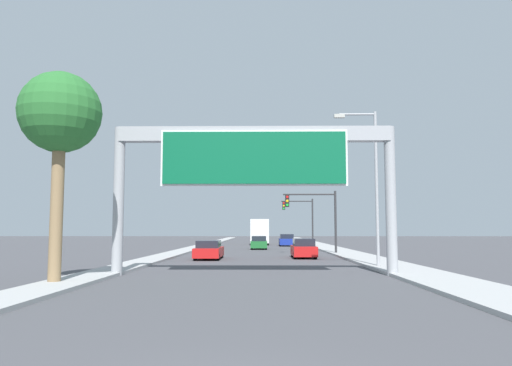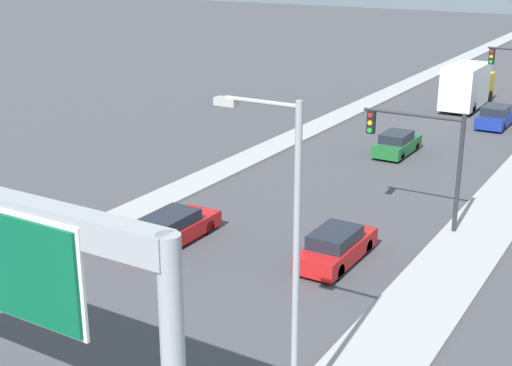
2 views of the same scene
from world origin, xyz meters
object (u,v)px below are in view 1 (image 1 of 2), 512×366
object	(u,v)px
car_mid_center	(209,250)
car_far_left	(287,240)
palm_tree_foreground	(60,116)
car_mid_right	(259,243)
sign_gantry	(254,160)
street_lamp_right	(371,175)
traffic_light_mid_block	(302,214)
truck_box_primary	(260,232)
car_far_center	(304,249)
traffic_light_near_intersection	(317,211)

from	to	relation	value
car_mid_center	car_far_left	bearing A→B (deg)	76.19
car_far_left	palm_tree_foreground	xyz separation A→B (m)	(-11.19, -45.40, 5.94)
car_far_left	car_mid_right	xyz separation A→B (m)	(-3.50, -10.42, -0.04)
sign_gantry	street_lamp_right	distance (m)	8.08
car_mid_center	traffic_light_mid_block	world-z (taller)	traffic_light_mid_block
truck_box_primary	traffic_light_mid_block	size ratio (longest dim) A/B	1.28
palm_tree_foreground	car_far_center	bearing A→B (deg)	58.99
car_mid_center	traffic_light_near_intersection	distance (m)	11.68
truck_box_primary	street_lamp_right	size ratio (longest dim) A/B	0.87
car_far_left	street_lamp_right	distance (m)	37.11
car_far_left	street_lamp_right	world-z (taller)	street_lamp_right
car_mid_right	car_mid_center	distance (m)	18.40
car_far_left	traffic_light_mid_block	xyz separation A→B (m)	(1.96, -1.30, 3.33)
traffic_light_mid_block	palm_tree_foreground	xyz separation A→B (m)	(-13.15, -44.09, 2.62)
car_far_left	street_lamp_right	size ratio (longest dim) A/B	0.50
car_far_left	traffic_light_mid_block	size ratio (longest dim) A/B	0.74
car_far_center	car_mid_center	size ratio (longest dim) A/B	0.96
sign_gantry	street_lamp_right	xyz separation A→B (m)	(6.57, 4.71, -0.25)
car_mid_right	traffic_light_near_intersection	bearing A→B (deg)	-64.59
car_mid_center	traffic_light_mid_block	xyz separation A→B (m)	(8.96, 27.18, 3.40)
car_mid_center	street_lamp_right	size ratio (longest dim) A/B	0.53
car_far_left	truck_box_primary	world-z (taller)	truck_box_primary
car_mid_right	car_far_left	bearing A→B (deg)	71.43
car_mid_center	palm_tree_foreground	distance (m)	18.44
car_mid_center	palm_tree_foreground	world-z (taller)	palm_tree_foreground
car_mid_center	street_lamp_right	xyz separation A→B (m)	(10.07, -8.24, 4.55)
car_far_center	traffic_light_mid_block	xyz separation A→B (m)	(1.96, 25.48, 3.36)
car_mid_right	car_mid_center	xyz separation A→B (m)	(-3.50, -18.06, -0.03)
traffic_light_near_intersection	traffic_light_mid_block	bearing A→B (deg)	89.18
car_far_left	car_mid_right	world-z (taller)	car_far_left
car_far_left	sign_gantry	bearing A→B (deg)	-94.83
car_far_center	traffic_light_mid_block	world-z (taller)	traffic_light_mid_block
car_far_center	street_lamp_right	world-z (taller)	street_lamp_right
car_far_left	traffic_light_near_intersection	xyz separation A→B (m)	(1.67, -21.30, 3.04)
car_mid_center	truck_box_primary	bearing A→B (deg)	84.04
car_far_left	car_mid_right	distance (m)	10.99
traffic_light_near_intersection	street_lamp_right	xyz separation A→B (m)	(1.40, -15.41, 1.44)
car_far_center	truck_box_primary	distance (m)	32.07
truck_box_primary	street_lamp_right	distance (m)	42.44
car_far_left	traffic_light_near_intersection	size ratio (longest dim) A/B	0.81
car_far_center	truck_box_primary	bearing A→B (deg)	96.27
car_mid_right	traffic_light_mid_block	xyz separation A→B (m)	(5.46, 9.12, 3.37)
car_far_center	street_lamp_right	xyz separation A→B (m)	(3.07, -9.93, 4.51)
car_far_left	car_far_center	size ratio (longest dim) A/B	0.97
palm_tree_foreground	traffic_light_mid_block	bearing A→B (deg)	73.40
sign_gantry	traffic_light_near_intersection	world-z (taller)	sign_gantry
street_lamp_right	car_mid_center	bearing A→B (deg)	140.72
car_far_center	palm_tree_foreground	world-z (taller)	palm_tree_foreground
sign_gantry	car_far_left	xyz separation A→B (m)	(3.50, 41.42, -4.72)
truck_box_primary	palm_tree_foreground	size ratio (longest dim) A/B	0.91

